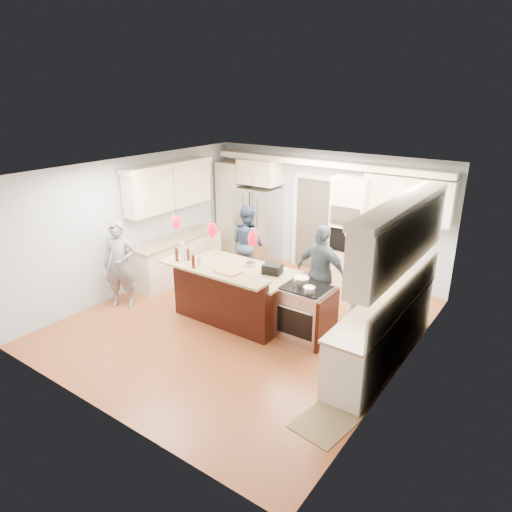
{
  "coord_description": "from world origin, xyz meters",
  "views": [
    {
      "loc": [
        4.36,
        -5.8,
        3.94
      ],
      "look_at": [
        0.0,
        0.35,
        1.15
      ],
      "focal_mm": 32.0,
      "sensor_mm": 36.0,
      "label": 1
    }
  ],
  "objects_px": {
    "refrigerator": "(259,225)",
    "kitchen_island": "(236,292)",
    "person_bar_end": "(120,264)",
    "island_range": "(306,313)",
    "person_far_left": "(248,243)"
  },
  "relations": [
    {
      "from": "person_far_left",
      "to": "person_bar_end",
      "type": "bearing_deg",
      "value": 74.35
    },
    {
      "from": "refrigerator",
      "to": "kitchen_island",
      "type": "distance_m",
      "value": 2.91
    },
    {
      "from": "refrigerator",
      "to": "kitchen_island",
      "type": "bearing_deg",
      "value": -63.08
    },
    {
      "from": "person_bar_end",
      "to": "island_range",
      "type": "bearing_deg",
      "value": -17.91
    },
    {
      "from": "refrigerator",
      "to": "person_far_left",
      "type": "bearing_deg",
      "value": -66.6
    },
    {
      "from": "refrigerator",
      "to": "kitchen_island",
      "type": "xyz_separation_m",
      "value": [
        1.3,
        -2.57,
        -0.41
      ]
    },
    {
      "from": "kitchen_island",
      "to": "person_far_left",
      "type": "bearing_deg",
      "value": 119.2
    },
    {
      "from": "refrigerator",
      "to": "person_bar_end",
      "type": "distance_m",
      "value": 3.53
    },
    {
      "from": "kitchen_island",
      "to": "person_bar_end",
      "type": "bearing_deg",
      "value": -156.79
    },
    {
      "from": "kitchen_island",
      "to": "island_range",
      "type": "bearing_deg",
      "value": 3.08
    },
    {
      "from": "kitchen_island",
      "to": "island_range",
      "type": "relative_size",
      "value": 2.28
    },
    {
      "from": "person_far_left",
      "to": "kitchen_island",
      "type": "bearing_deg",
      "value": 130.04
    },
    {
      "from": "island_range",
      "to": "person_far_left",
      "type": "xyz_separation_m",
      "value": [
        -2.26,
        1.45,
        0.37
      ]
    },
    {
      "from": "refrigerator",
      "to": "kitchen_island",
      "type": "height_order",
      "value": "refrigerator"
    },
    {
      "from": "refrigerator",
      "to": "island_range",
      "type": "relative_size",
      "value": 1.96
    }
  ]
}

